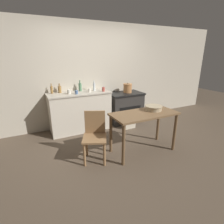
{
  "coord_description": "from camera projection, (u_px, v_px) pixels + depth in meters",
  "views": [
    {
      "loc": [
        -1.58,
        -2.7,
        1.8
      ],
      "look_at": [
        0.0,
        0.5,
        0.61
      ],
      "focal_mm": 28.0,
      "sensor_mm": 36.0,
      "label": 1
    }
  ],
  "objects": [
    {
      "name": "cup_center_right",
      "position": [
        89.0,
        90.0,
        4.13
      ],
      "size": [
        0.07,
        0.07,
        0.09
      ],
      "primitive_type": "cylinder",
      "color": "silver",
      "rests_on": "counter_cabinet"
    },
    {
      "name": "cup_mid_right",
      "position": [
        76.0,
        92.0,
        3.93
      ],
      "size": [
        0.07,
        0.07,
        0.09
      ],
      "primitive_type": "cylinder",
      "color": "#4C6B99",
      "rests_on": "counter_cabinet"
    },
    {
      "name": "cup_center",
      "position": [
        103.0,
        89.0,
        4.22
      ],
      "size": [
        0.07,
        0.07,
        0.1
      ],
      "primitive_type": "cylinder",
      "color": "#B74C42",
      "rests_on": "counter_cabinet"
    },
    {
      "name": "work_table",
      "position": [
        144.0,
        119.0,
        3.22
      ],
      "size": [
        1.22,
        0.57,
        0.78
      ],
      "color": "brown",
      "rests_on": "ground_plane"
    },
    {
      "name": "mixing_bowl_large",
      "position": [
        154.0,
        108.0,
        3.32
      ],
      "size": [
        0.33,
        0.33,
        0.09
      ],
      "color": "tan",
      "rests_on": "work_table"
    },
    {
      "name": "bottle_mid_left",
      "position": [
        94.0,
        87.0,
        4.3
      ],
      "size": [
        0.06,
        0.06,
        0.25
      ],
      "color": "silver",
      "rests_on": "counter_cabinet"
    },
    {
      "name": "counter_cabinet",
      "position": [
        80.0,
        111.0,
        4.25
      ],
      "size": [
        1.46,
        0.61,
        0.94
      ],
      "color": "beige",
      "rests_on": "ground_plane"
    },
    {
      "name": "chair",
      "position": [
        95.0,
        135.0,
        3.03
      ],
      "size": [
        0.53,
        0.53,
        0.86
      ],
      "rotation": [
        0.0,
        0.0,
        -0.42
      ],
      "color": "#997047",
      "rests_on": "ground_plane"
    },
    {
      "name": "ground_plane",
      "position": [
        123.0,
        147.0,
        3.53
      ],
      "size": [
        14.0,
        14.0,
        0.0
      ],
      "primitive_type": "plane",
      "color": "brown"
    },
    {
      "name": "bottle_center_left",
      "position": [
        60.0,
        89.0,
        4.06
      ],
      "size": [
        0.07,
        0.07,
        0.21
      ],
      "color": "olive",
      "rests_on": "counter_cabinet"
    },
    {
      "name": "wall_back",
      "position": [
        93.0,
        75.0,
        4.48
      ],
      "size": [
        8.0,
        0.07,
        2.55
      ],
      "color": "beige",
      "rests_on": "ground_plane"
    },
    {
      "name": "bottle_far_left",
      "position": [
        80.0,
        87.0,
        4.25
      ],
      "size": [
        0.07,
        0.07,
        0.26
      ],
      "color": "#517F5B",
      "rests_on": "counter_cabinet"
    },
    {
      "name": "cup_right",
      "position": [
        69.0,
        92.0,
        3.94
      ],
      "size": [
        0.08,
        0.08,
        0.1
      ],
      "primitive_type": "cylinder",
      "color": "silver",
      "rests_on": "counter_cabinet"
    },
    {
      "name": "stove",
      "position": [
        125.0,
        107.0,
        4.79
      ],
      "size": [
        0.92,
        0.62,
        0.81
      ],
      "color": "#2D2B28",
      "rests_on": "ground_plane"
    },
    {
      "name": "flour_sack",
      "position": [
        129.0,
        122.0,
        4.44
      ],
      "size": [
        0.29,
        0.2,
        0.32
      ],
      "primitive_type": "cube",
      "color": "beige",
      "rests_on": "ground_plane"
    },
    {
      "name": "stock_pot",
      "position": [
        128.0,
        88.0,
        4.66
      ],
      "size": [
        0.24,
        0.24,
        0.26
      ],
      "color": "#B77A47",
      "rests_on": "stove"
    },
    {
      "name": "bottle_left",
      "position": [
        52.0,
        90.0,
        3.97
      ],
      "size": [
        0.06,
        0.06,
        0.23
      ],
      "color": "olive",
      "rests_on": "counter_cabinet"
    }
  ]
}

